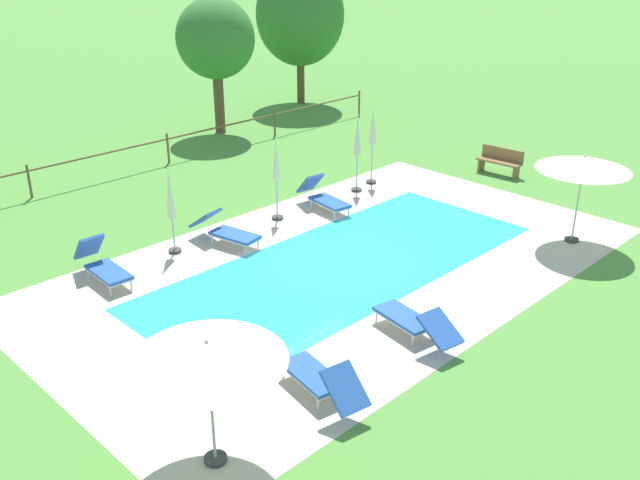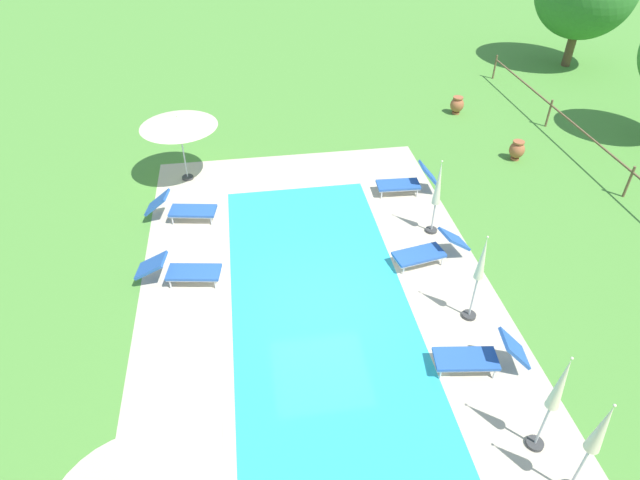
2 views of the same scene
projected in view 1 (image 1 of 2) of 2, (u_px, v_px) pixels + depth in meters
name	position (u px, v px, depth m)	size (l,w,h in m)	color
ground_plane	(342.00, 265.00, 17.14)	(160.00, 160.00, 0.00)	#518E38
pool_deck_paving	(342.00, 265.00, 17.14)	(14.88, 8.59, 0.01)	beige
swimming_pool_water	(342.00, 265.00, 17.14)	(10.47, 4.18, 0.01)	#2DB7C6
pool_coping_rim	(342.00, 265.00, 17.13)	(10.95, 4.66, 0.01)	beige
sun_lounger_north_near_steps	(103.00, 265.00, 16.26)	(0.70, 1.90, 0.98)	#2856A8
sun_lounger_north_mid	(324.00, 197.00, 20.39)	(0.85, 1.97, 0.95)	#2856A8
sun_lounger_north_far	(226.00, 230.00, 18.17)	(0.97, 2.08, 0.83)	#2856A8
sun_lounger_north_end	(414.00, 321.00, 14.01)	(0.92, 2.12, 0.76)	#2856A8
sun_lounger_south_mid	(321.00, 379.00, 12.18)	(0.93, 2.05, 0.88)	#2856A8
patio_umbrella_open_foreground	(584.00, 163.00, 17.60)	(2.36, 2.36, 2.36)	#383838
patio_umbrella_open_by_bench	(207.00, 352.00, 10.05)	(2.34, 2.34, 2.19)	#383838
patio_umbrella_closed_row_west	(373.00, 134.00, 22.00)	(0.32, 0.32, 2.43)	#383838
patio_umbrella_closed_row_mid_west	(276.00, 169.00, 19.26)	(0.32, 0.32, 2.34)	#383838
patio_umbrella_closed_row_centre	(170.00, 201.00, 17.27)	(0.32, 0.32, 2.26)	#383838
patio_umbrella_closed_row_mid_east	(357.00, 142.00, 21.34)	(0.32, 0.32, 2.44)	#383838
wooden_bench_lawn_side	(500.00, 160.00, 23.32)	(0.55, 1.53, 0.87)	olive
perimeter_fence	(103.00, 158.00, 22.74)	(24.81, 0.08, 1.05)	brown
tree_far_west	(215.00, 39.00, 26.85)	(3.02, 3.02, 5.20)	brown
tree_east_mid	(300.00, 15.00, 31.40)	(3.96, 3.96, 6.23)	brown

